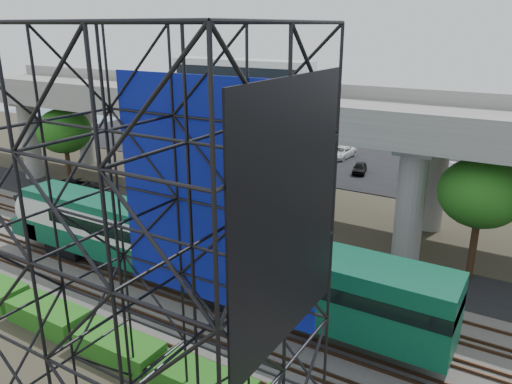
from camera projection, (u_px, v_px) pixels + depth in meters
The scene contains 13 objects.
ground at pixel (163, 308), 27.71m from camera, with size 140.00×140.00×0.00m, color #474233.
ballast_bed at pixel (185, 291), 29.30m from camera, with size 90.00×12.00×0.20m, color slate.
service_road at pixel (259, 241), 36.24m from camera, with size 90.00×5.00×0.08m, color black.
parking_lot at pixel (366, 167), 55.35m from camera, with size 90.00×18.00×0.08m, color black.
harbor_water at pixel (416, 132), 73.25m from camera, with size 140.00×40.00×0.03m, color slate.
rail_tracks at pixel (185, 288), 29.25m from camera, with size 90.00×9.52×0.16m.
commuter_train at pixel (170, 244), 28.91m from camera, with size 29.30×3.06×4.30m.
overpass at pixel (291, 117), 38.29m from camera, with size 80.00×12.00×12.40m.
scaffold_tower at pixel (156, 281), 15.32m from camera, with size 9.36×6.36×15.00m.
hedge_strip at pixel (118, 346), 23.54m from camera, with size 34.60×1.80×1.20m.
trees at pixel (245, 144), 41.36m from camera, with size 40.94×16.94×7.69m.
suv at pixel (78, 187), 45.94m from camera, with size 2.35×5.09×1.41m, color black.
parked_cars at pixel (362, 161), 54.93m from camera, with size 38.06×9.77×1.31m.
Camera 1 is at (16.90, -18.11, 14.93)m, focal length 35.00 mm.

